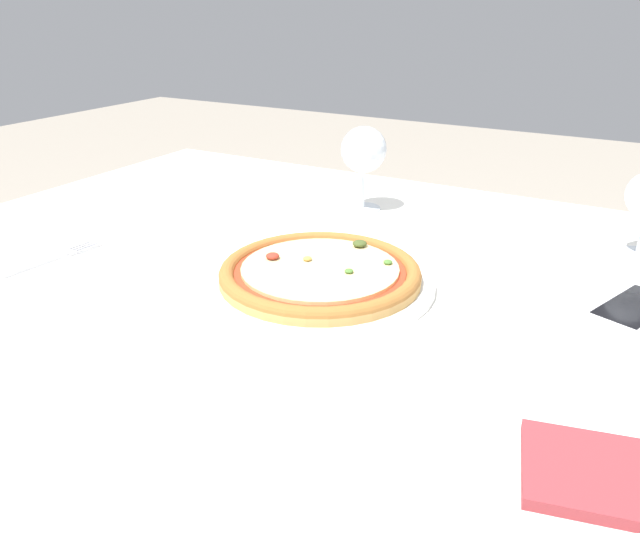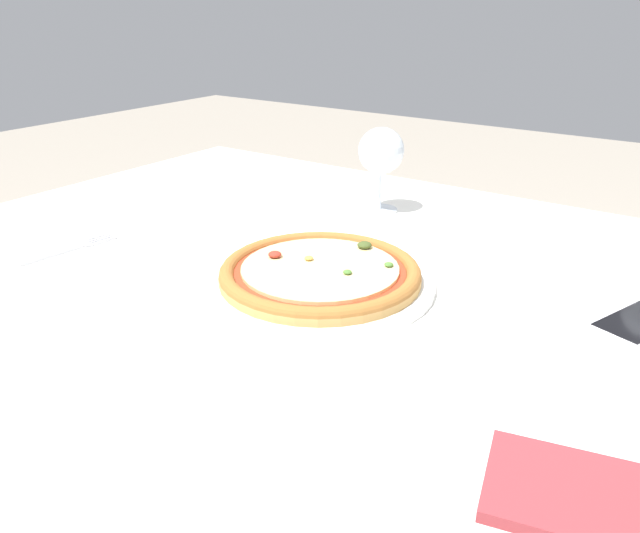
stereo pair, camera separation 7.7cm
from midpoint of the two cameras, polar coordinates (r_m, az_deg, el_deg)
name	(u,v)px [view 1 (the left image)]	position (r m, az deg, el deg)	size (l,w,h in m)	color
dining_table	(299,312)	(0.99, -4.12, -4.26)	(1.41, 1.13, 0.72)	brown
pizza_plate	(320,275)	(0.91, -2.42, -0.81)	(0.33, 0.33, 0.04)	white
fork	(55,258)	(1.11, -24.90, 0.70)	(0.04, 0.17, 0.00)	silver
wine_glass_far_right	(364,151)	(1.21, 2.19, 10.45)	(0.09, 0.09, 0.16)	silver
cell_phone	(635,309)	(0.92, 24.77, -3.60)	(0.12, 0.16, 0.01)	white
napkin_folded	(612,477)	(0.61, 21.77, -17.56)	(0.17, 0.14, 0.01)	#933338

